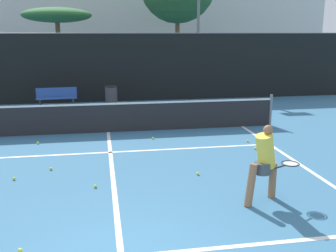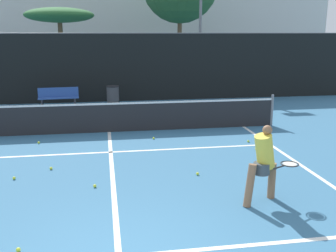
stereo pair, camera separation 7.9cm
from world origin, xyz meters
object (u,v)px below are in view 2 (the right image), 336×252
at_px(player_practicing, 264,161).
at_px(courtside_bench, 59,97).
at_px(parked_car, 119,80).
at_px(trash_bin, 113,96).

distance_m(player_practicing, courtside_bench, 11.32).
height_order(courtside_bench, parked_car, parked_car).
bearing_deg(courtside_bench, player_practicing, -69.49).
xyz_separation_m(player_practicing, courtside_bench, (-4.76, 10.27, -0.33)).
xyz_separation_m(courtside_bench, parked_car, (2.71, 4.85, 0.10)).
bearing_deg(player_practicing, parked_car, 70.74).
bearing_deg(player_practicing, courtside_bench, 87.88).
bearing_deg(trash_bin, courtside_bench, -176.70).
height_order(player_practicing, trash_bin, player_practicing).
xyz_separation_m(player_practicing, parked_car, (-2.06, 15.12, -0.23)).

